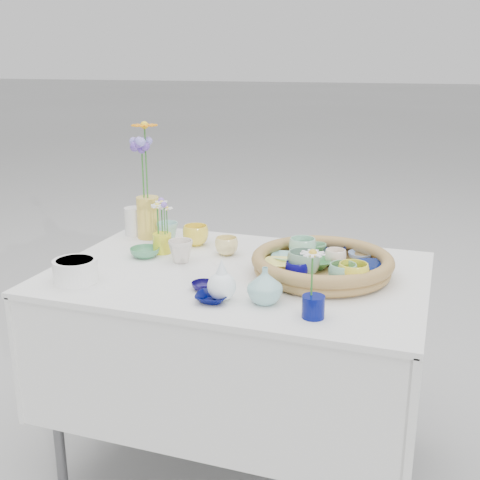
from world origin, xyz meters
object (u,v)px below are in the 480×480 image
(wicker_tray, at_px, (322,264))
(tall_vase_yellow, at_px, (148,217))
(bud_vase_seafoam, at_px, (265,285))
(display_table, at_px, (238,461))

(wicker_tray, xyz_separation_m, tall_vase_yellow, (-0.76, 0.22, 0.05))
(wicker_tray, distance_m, bud_vase_seafoam, 0.31)
(tall_vase_yellow, bearing_deg, wicker_tray, -15.92)
(display_table, xyz_separation_m, wicker_tray, (0.28, 0.05, 0.80))
(display_table, height_order, bud_vase_seafoam, bud_vase_seafoam)
(display_table, height_order, tall_vase_yellow, tall_vase_yellow)
(bud_vase_seafoam, distance_m, tall_vase_yellow, 0.82)
(wicker_tray, relative_size, tall_vase_yellow, 2.81)
(display_table, bearing_deg, wicker_tray, 10.12)
(tall_vase_yellow, bearing_deg, bud_vase_seafoam, -38.25)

